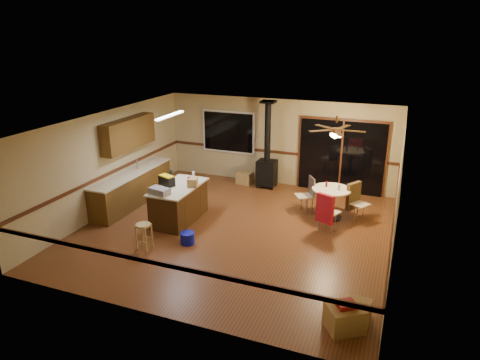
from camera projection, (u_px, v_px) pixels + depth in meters
The scene contains 35 objects.
floor at pixel (235, 229), 10.20m from camera, with size 7.00×7.00×0.00m, color brown.
ceiling at pixel (235, 122), 9.34m from camera, with size 7.00×7.00×0.00m, color silver.
wall_back at pixel (278, 142), 12.85m from camera, with size 7.00×7.00×0.00m, color tan.
wall_front at pixel (153, 246), 6.69m from camera, with size 7.00×7.00×0.00m, color tan.
wall_left at pixel (109, 162), 10.96m from camera, with size 7.00×7.00×0.00m, color tan.
wall_right at pixel (397, 198), 8.58m from camera, with size 7.00×7.00×0.00m, color tan.
chair_rail at pixel (235, 190), 9.87m from camera, with size 7.00×7.00×0.08m, color #462211, non-canonical shape.
window at pixel (228, 132), 13.28m from camera, with size 1.72×0.10×1.32m, color black.
sliding_door at pixel (341, 157), 12.24m from camera, with size 2.52×0.10×2.10m, color black.
lower_cabinets at pixel (133, 189), 11.58m from camera, with size 0.60×3.00×0.86m, color #563916.
countertop at pixel (131, 173), 11.43m from camera, with size 0.64×3.04×0.04m, color beige.
upper_cabinets at pixel (128, 134), 11.31m from camera, with size 0.35×2.00×0.80m, color #563916.
kitchen_island at pixel (179, 203), 10.56m from camera, with size 0.88×1.68×0.90m.
wood_stove at pixel (267, 164), 12.71m from camera, with size 0.55×0.50×2.52m.
ceiling_fan at pixel (336, 132), 10.11m from camera, with size 0.24×0.24×0.55m.
fluorescent_strip at pixel (170, 116), 10.22m from camera, with size 0.10×1.20×0.04m, color white.
toolbox_grey at pixel (159, 191), 9.89m from camera, with size 0.48×0.27×0.15m, color slate.
toolbox_black at pixel (167, 181), 10.44m from camera, with size 0.40×0.21×0.22m, color black.
toolbox_yellow_lid at pixel (166, 176), 10.40m from camera, with size 0.38×0.20×0.03m, color gold.
box_on_island at pixel (192, 182), 10.39m from camera, with size 0.22×0.30×0.20m, color #9F7E46.
bottle_dark at pixel (171, 176), 10.68m from camera, with size 0.09×0.09×0.30m, color black.
bottle_pink at pixel (189, 181), 10.41m from camera, with size 0.07×0.07×0.24m, color #D84C8C.
bottle_white at pixel (194, 175), 10.90m from camera, with size 0.07×0.07×0.20m, color white.
bar_stool at pixel (144, 236), 9.22m from camera, with size 0.32×0.32×0.58m, color tan.
blue_bucket at pixel (187, 238), 9.49m from camera, with size 0.32×0.32×0.26m, color #0C14B1.
dining_table at pixel (331, 198), 10.67m from camera, with size 0.96×0.96×0.78m.
glass_red at pixel (326, 184), 10.70m from camera, with size 0.05×0.05×0.15m, color #590C14.
glass_cream at pixel (339, 187), 10.45m from camera, with size 0.06×0.06×0.15m, color beige.
chair_left at pixel (308, 191), 10.99m from camera, with size 0.56×0.55×0.51m.
chair_near at pixel (326, 208), 9.88m from camera, with size 0.57×0.59×0.70m.
chair_right at pixel (354, 196), 10.59m from camera, with size 0.61×0.60×0.70m.
box_under_window at pixel (245, 178), 13.18m from camera, with size 0.45×0.36×0.36m, color #9F7E46.
box_corner_a at pixel (345, 318), 6.74m from camera, with size 0.55×0.46×0.42m, color #9F7E46.
box_corner_b at pixel (357, 311), 6.97m from camera, with size 0.42×0.36×0.34m, color #9F7E46.
box_small_red at pixel (346, 304), 6.66m from camera, with size 0.29×0.24×0.08m, color maroon.
Camera 1 is at (3.42, -8.57, 4.51)m, focal length 32.00 mm.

